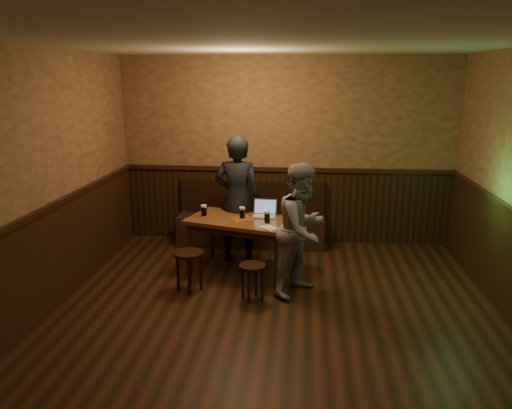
{
  "coord_description": "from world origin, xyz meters",
  "views": [
    {
      "loc": [
        0.28,
        -4.48,
        2.51
      ],
      "look_at": [
        -0.32,
        1.52,
        0.94
      ],
      "focal_mm": 35.0,
      "sensor_mm": 36.0,
      "label": 1
    }
  ],
  "objects_px": {
    "pub_table": "(242,226)",
    "laptop": "(265,212)",
    "stool_right": "(252,272)",
    "pint_right": "(267,217)",
    "person_suit": "(238,199)",
    "person_grey": "(302,229)",
    "pint_left": "(204,211)",
    "stool_left": "(189,260)",
    "bench": "(251,224)",
    "pint_mid": "(242,213)"
  },
  "relations": [
    {
      "from": "bench",
      "to": "laptop",
      "type": "bearing_deg",
      "value": -73.83
    },
    {
      "from": "pint_left",
      "to": "pint_right",
      "type": "xyz_separation_m",
      "value": [
        0.84,
        -0.21,
        -0.0
      ]
    },
    {
      "from": "pint_mid",
      "to": "person_grey",
      "type": "height_order",
      "value": "person_grey"
    },
    {
      "from": "stool_right",
      "to": "bench",
      "type": "bearing_deg",
      "value": 96.56
    },
    {
      "from": "pub_table",
      "to": "stool_right",
      "type": "height_order",
      "value": "pub_table"
    },
    {
      "from": "pub_table",
      "to": "stool_right",
      "type": "distance_m",
      "value": 0.9
    },
    {
      "from": "stool_right",
      "to": "person_grey",
      "type": "distance_m",
      "value": 0.75
    },
    {
      "from": "bench",
      "to": "person_grey",
      "type": "relative_size",
      "value": 1.41
    },
    {
      "from": "person_suit",
      "to": "person_grey",
      "type": "relative_size",
      "value": 1.12
    },
    {
      "from": "pint_mid",
      "to": "pint_right",
      "type": "bearing_deg",
      "value": -25.96
    },
    {
      "from": "person_suit",
      "to": "person_grey",
      "type": "height_order",
      "value": "person_suit"
    },
    {
      "from": "stool_right",
      "to": "pint_right",
      "type": "distance_m",
      "value": 0.83
    },
    {
      "from": "pint_left",
      "to": "person_grey",
      "type": "height_order",
      "value": "person_grey"
    },
    {
      "from": "pint_mid",
      "to": "bench",
      "type": "bearing_deg",
      "value": 90.23
    },
    {
      "from": "bench",
      "to": "pint_mid",
      "type": "relative_size",
      "value": 14.56
    },
    {
      "from": "pub_table",
      "to": "pint_right",
      "type": "distance_m",
      "value": 0.4
    },
    {
      "from": "stool_left",
      "to": "pint_left",
      "type": "distance_m",
      "value": 0.82
    },
    {
      "from": "pub_table",
      "to": "laptop",
      "type": "height_order",
      "value": "laptop"
    },
    {
      "from": "pint_left",
      "to": "pint_right",
      "type": "bearing_deg",
      "value": -14.04
    },
    {
      "from": "pint_mid",
      "to": "person_suit",
      "type": "relative_size",
      "value": 0.09
    },
    {
      "from": "bench",
      "to": "pint_left",
      "type": "bearing_deg",
      "value": -115.58
    },
    {
      "from": "laptop",
      "to": "person_suit",
      "type": "height_order",
      "value": "person_suit"
    },
    {
      "from": "pub_table",
      "to": "laptop",
      "type": "relative_size",
      "value": 4.73
    },
    {
      "from": "pint_mid",
      "to": "person_grey",
      "type": "distance_m",
      "value": 0.97
    },
    {
      "from": "stool_right",
      "to": "pint_right",
      "type": "bearing_deg",
      "value": 80.49
    },
    {
      "from": "stool_left",
      "to": "person_grey",
      "type": "relative_size",
      "value": 0.31
    },
    {
      "from": "person_suit",
      "to": "pint_left",
      "type": "bearing_deg",
      "value": 46.07
    },
    {
      "from": "pint_left",
      "to": "person_suit",
      "type": "distance_m",
      "value": 0.53
    },
    {
      "from": "stool_right",
      "to": "stool_left",
      "type": "bearing_deg",
      "value": 166.96
    },
    {
      "from": "pint_left",
      "to": "person_suit",
      "type": "height_order",
      "value": "person_suit"
    },
    {
      "from": "pint_left",
      "to": "person_grey",
      "type": "xyz_separation_m",
      "value": [
        1.28,
        -0.63,
        -0.02
      ]
    },
    {
      "from": "laptop",
      "to": "person_grey",
      "type": "bearing_deg",
      "value": -50.71
    },
    {
      "from": "pint_left",
      "to": "person_grey",
      "type": "bearing_deg",
      "value": -26.22
    },
    {
      "from": "pint_right",
      "to": "pint_mid",
      "type": "bearing_deg",
      "value": 154.04
    },
    {
      "from": "pint_right",
      "to": "person_suit",
      "type": "bearing_deg",
      "value": 129.12
    },
    {
      "from": "person_grey",
      "to": "bench",
      "type": "bearing_deg",
      "value": 58.1
    },
    {
      "from": "pub_table",
      "to": "pint_mid",
      "type": "distance_m",
      "value": 0.17
    },
    {
      "from": "stool_left",
      "to": "person_grey",
      "type": "height_order",
      "value": "person_grey"
    },
    {
      "from": "pub_table",
      "to": "person_grey",
      "type": "bearing_deg",
      "value": -19.1
    },
    {
      "from": "pint_right",
      "to": "stool_left",
      "type": "bearing_deg",
      "value": -150.77
    },
    {
      "from": "bench",
      "to": "pub_table",
      "type": "xyz_separation_m",
      "value": [
        0.0,
        -1.12,
        0.32
      ]
    },
    {
      "from": "pub_table",
      "to": "pint_left",
      "type": "relative_size",
      "value": 9.87
    },
    {
      "from": "person_suit",
      "to": "person_grey",
      "type": "bearing_deg",
      "value": 138.85
    },
    {
      "from": "bench",
      "to": "pint_left",
      "type": "xyz_separation_m",
      "value": [
        -0.5,
        -1.05,
        0.49
      ]
    },
    {
      "from": "pub_table",
      "to": "stool_left",
      "type": "height_order",
      "value": "pub_table"
    },
    {
      "from": "stool_left",
      "to": "pint_right",
      "type": "distance_m",
      "value": 1.1
    },
    {
      "from": "pint_right",
      "to": "laptop",
      "type": "distance_m",
      "value": 0.3
    },
    {
      "from": "stool_left",
      "to": "person_suit",
      "type": "bearing_deg",
      "value": 66.67
    },
    {
      "from": "pint_right",
      "to": "person_suit",
      "type": "height_order",
      "value": "person_suit"
    },
    {
      "from": "pint_mid",
      "to": "person_grey",
      "type": "bearing_deg",
      "value": -37.02
    }
  ]
}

